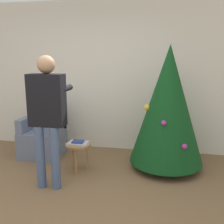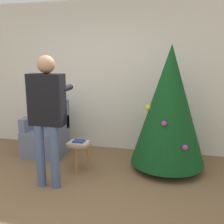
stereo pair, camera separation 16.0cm
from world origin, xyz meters
TOP-DOWN VIEW (x-y plane):
  - ground_plane at (0.00, 0.00)m, footprint 14.00×14.00m
  - wall_back at (0.00, 2.23)m, footprint 8.00×0.06m
  - christmas_tree at (1.28, 1.49)m, footprint 1.13×1.13m
  - armchair at (-0.85, 1.63)m, footprint 0.69×0.62m
  - person_standing at (-0.26, 0.58)m, footprint 0.47×0.57m
  - side_stool at (-0.03, 1.10)m, footprint 0.38×0.38m
  - laptop at (-0.03, 1.10)m, footprint 0.30×0.23m
  - book at (-0.03, 1.10)m, footprint 0.17×0.14m

SIDE VIEW (x-z plane):
  - ground_plane at x=0.00m, z-range 0.00..0.00m
  - armchair at x=-0.85m, z-range -0.13..0.84m
  - side_stool at x=-0.03m, z-range 0.15..0.58m
  - laptop at x=-0.03m, z-range 0.44..0.46m
  - book at x=-0.03m, z-range 0.46..0.48m
  - christmas_tree at x=1.28m, z-range 0.05..1.96m
  - person_standing at x=-0.26m, z-range 0.19..1.93m
  - wall_back at x=0.00m, z-range 0.00..2.70m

